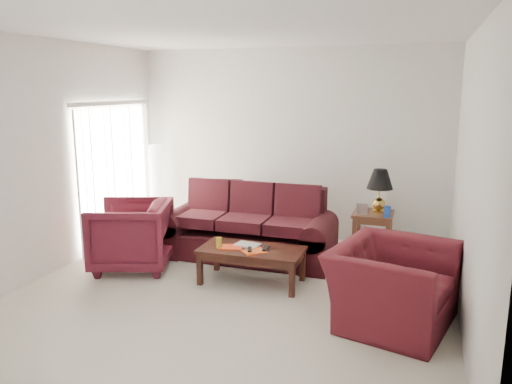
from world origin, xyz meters
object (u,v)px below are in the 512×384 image
at_px(sofa, 247,224).
at_px(armchair_left, 131,235).
at_px(armchair_right, 392,285).
at_px(coffee_table, 252,266).
at_px(end_table, 372,233).
at_px(floor_lamp, 156,187).

height_order(sofa, armchair_left, sofa).
distance_m(armchair_right, coffee_table, 1.81).
bearing_deg(coffee_table, end_table, 33.10).
relative_size(end_table, coffee_table, 0.48).
relative_size(floor_lamp, coffee_table, 1.16).
bearing_deg(coffee_table, armchair_left, 162.54).
bearing_deg(armchair_left, floor_lamp, -179.76).
relative_size(floor_lamp, armchair_left, 1.47).
relative_size(armchair_right, coffee_table, 0.99).
bearing_deg(floor_lamp, armchair_left, -71.11).
xyz_separation_m(end_table, armchair_right, (0.41, -2.18, 0.10)).
bearing_deg(armchair_right, end_table, 25.13).
distance_m(floor_lamp, armchair_left, 1.86).
bearing_deg(floor_lamp, coffee_table, -36.95).
xyz_separation_m(armchair_right, coffee_table, (-1.71, 0.56, -0.19)).
height_order(end_table, armchair_right, armchair_right).
bearing_deg(end_table, sofa, -156.09).
bearing_deg(floor_lamp, armchair_right, -29.71).
relative_size(sofa, armchair_right, 1.94).
bearing_deg(sofa, armchair_right, -40.22).
distance_m(end_table, armchair_right, 2.22).
xyz_separation_m(floor_lamp, armchair_right, (4.00, -2.28, -0.33)).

